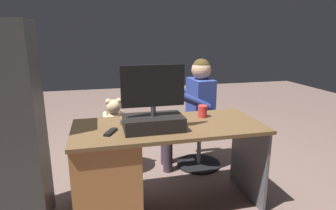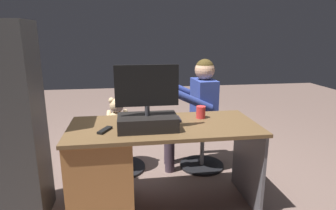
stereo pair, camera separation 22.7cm
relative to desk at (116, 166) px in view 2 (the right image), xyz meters
name	(u,v)px [view 2 (the right image)]	position (x,y,z in m)	size (l,w,h in m)	color
ground_plane	(160,185)	(-0.38, -0.33, -0.38)	(10.00, 10.00, 0.00)	#735C53
desk	(116,166)	(0.00, 0.00, 0.00)	(1.48, 0.66, 0.71)	brown
monitor	(147,114)	(-0.25, 0.08, 0.45)	(0.46, 0.26, 0.48)	black
keyboard	(155,120)	(-0.32, -0.10, 0.34)	(0.42, 0.14, 0.02)	black
computer_mouse	(121,121)	(-0.05, -0.10, 0.35)	(0.06, 0.10, 0.04)	#1E2830
cup	(201,112)	(-0.71, -0.14, 0.38)	(0.08, 0.08, 0.10)	red
tv_remote	(105,130)	(0.07, 0.09, 0.34)	(0.04, 0.15, 0.02)	black
office_chair_teddy	(119,147)	(0.00, -0.72, -0.13)	(0.54, 0.54, 0.46)	black
teddy_bear	(117,114)	(0.00, -0.73, 0.22)	(0.22, 0.22, 0.32)	#D3B383
visitor_chair	(202,142)	(-0.88, -0.65, -0.10)	(0.47, 0.47, 0.46)	black
person	(196,105)	(-0.80, -0.65, 0.31)	(0.52, 0.50, 1.16)	#2E3F8E
equipment_rack	(9,125)	(0.76, -0.04, 0.37)	(0.44, 0.36, 1.50)	#353535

